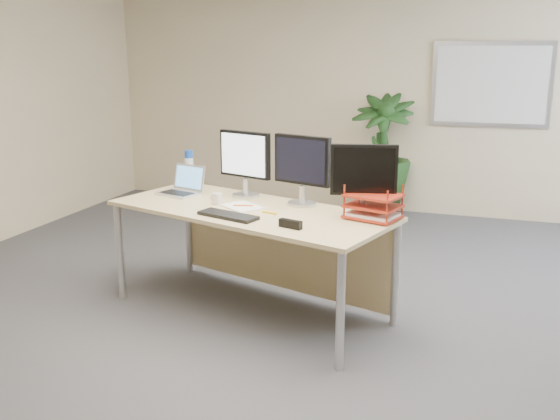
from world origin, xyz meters
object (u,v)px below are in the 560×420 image
(monitor_left, at_px, (245,160))
(laptop, at_px, (183,186))
(monitor_right, at_px, (302,166))
(floor_plant, at_px, (381,153))
(desk, at_px, (260,228))

(monitor_left, height_order, laptop, monitor_left)
(monitor_right, xyz_separation_m, laptop, (-1.02, 0.06, -0.24))
(floor_plant, relative_size, monitor_right, 2.88)
(desk, bearing_deg, laptop, 166.24)
(laptop, bearing_deg, monitor_right, -3.45)
(desk, bearing_deg, monitor_left, 131.10)
(floor_plant, distance_m, monitor_left, 2.88)
(desk, xyz_separation_m, monitor_left, (-0.21, 0.24, 0.47))
(floor_plant, xyz_separation_m, monitor_left, (-0.60, -2.79, 0.35))
(laptop, bearing_deg, desk, -13.76)
(desk, relative_size, floor_plant, 1.51)
(desk, height_order, monitor_left, monitor_left)
(monitor_left, xyz_separation_m, monitor_right, (0.50, -0.12, 0.00))
(desk, xyz_separation_m, laptop, (-0.72, 0.18, 0.23))
(floor_plant, xyz_separation_m, monitor_right, (-0.10, -2.91, 0.35))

